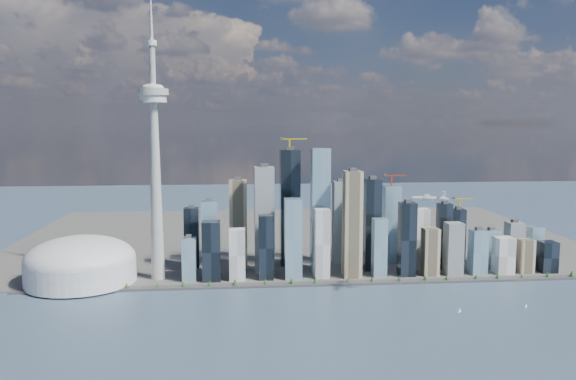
{
  "coord_description": "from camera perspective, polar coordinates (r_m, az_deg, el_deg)",
  "views": [
    {
      "loc": [
        -147.5,
        -751.79,
        297.78
      ],
      "look_at": [
        -55.56,
        260.0,
        176.86
      ],
      "focal_mm": 35.0,
      "sensor_mm": 36.0,
      "label": 1
    }
  ],
  "objects": [
    {
      "name": "shoreline_trees",
      "position": [
        1053.02,
        3.1,
        -9.15
      ],
      "size": [
        960.53,
        7.2,
        8.8
      ],
      "color": "#3F2D1E",
      "rests_on": "seawall"
    },
    {
      "name": "ground",
      "position": [
        821.96,
        5.69,
        -14.49
      ],
      "size": [
        4000.0,
        4000.0,
        0.0
      ],
      "primitive_type": "plane",
      "color": "#364E5E",
      "rests_on": "ground"
    },
    {
      "name": "dome_stadium",
      "position": [
        1121.85,
        -20.31,
        -6.96
      ],
      "size": [
        200.0,
        200.0,
        86.0
      ],
      "color": "silver",
      "rests_on": "land"
    },
    {
      "name": "skyscraper_cluster",
      "position": [
        1128.74,
        5.49,
        -4.21
      ],
      "size": [
        736.0,
        142.0,
        266.99
      ],
      "color": "black",
      "rests_on": "land"
    },
    {
      "name": "seawall",
      "position": [
        1054.9,
        3.1,
        -9.51
      ],
      "size": [
        1100.0,
        22.0,
        4.0
      ],
      "primitive_type": "cube",
      "color": "#383838",
      "rests_on": "ground"
    },
    {
      "name": "sailboat_west",
      "position": [
        948.24,
        17.05,
        -11.64
      ],
      "size": [
        6.32,
        3.73,
        8.98
      ],
      "rotation": [
        0.0,
        0.0,
        0.39
      ],
      "color": "silver",
      "rests_on": "ground"
    },
    {
      "name": "airplane",
      "position": [
        963.21,
        14.15,
        -0.79
      ],
      "size": [
        62.11,
        55.51,
        15.5
      ],
      "rotation": [
        0.0,
        0.0,
        -0.32
      ],
      "color": "silver",
      "rests_on": "ground"
    },
    {
      "name": "sailboat_east",
      "position": [
        1008.24,
        23.02,
        -10.79
      ],
      "size": [
        5.78,
        3.59,
        8.28
      ],
      "rotation": [
        0.0,
        0.0,
        0.43
      ],
      "color": "silver",
      "rests_on": "ground"
    },
    {
      "name": "land",
      "position": [
        1489.03,
        0.6,
        -4.69
      ],
      "size": [
        1400.0,
        900.0,
        3.0
      ],
      "primitive_type": "cube",
      "color": "#4C4C47",
      "rests_on": "ground"
    },
    {
      "name": "needle_tower",
      "position": [
        1074.47,
        -13.37,
        3.3
      ],
      "size": [
        56.0,
        56.0,
        550.5
      ],
      "color": "#A4A59F",
      "rests_on": "land"
    }
  ]
}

